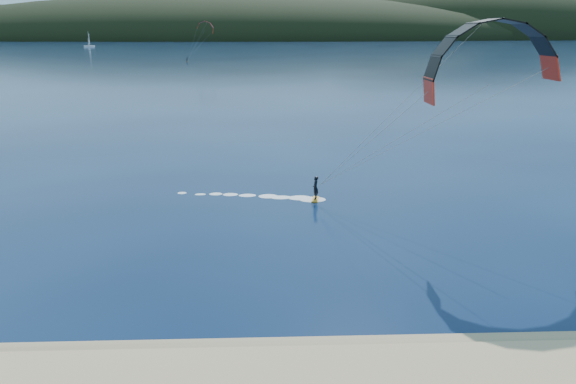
% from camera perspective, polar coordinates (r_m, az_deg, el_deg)
% --- Properties ---
extents(wet_sand, '(220.00, 2.50, 0.10)m').
position_cam_1_polar(wet_sand, '(22.11, -6.79, -16.66)').
color(wet_sand, olive).
rests_on(wet_sand, ground).
extents(headland, '(1200.00, 310.00, 140.00)m').
position_cam_1_polar(headland, '(759.32, -2.35, 15.59)').
color(headland, black).
rests_on(headland, ground).
extents(kitesurfer_near, '(24.10, 9.82, 13.70)m').
position_cam_1_polar(kitesurfer_near, '(34.61, 19.25, 10.04)').
color(kitesurfer_near, orange).
rests_on(kitesurfer_near, ground).
extents(kitesurfer_far, '(12.19, 8.53, 15.42)m').
position_cam_1_polar(kitesurfer_far, '(218.53, -8.66, 16.27)').
color(kitesurfer_far, orange).
rests_on(kitesurfer_far, ground).
extents(sailboat, '(7.82, 4.91, 10.93)m').
position_cam_1_polar(sailboat, '(436.79, -19.96, 14.09)').
color(sailboat, white).
rests_on(sailboat, ground).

